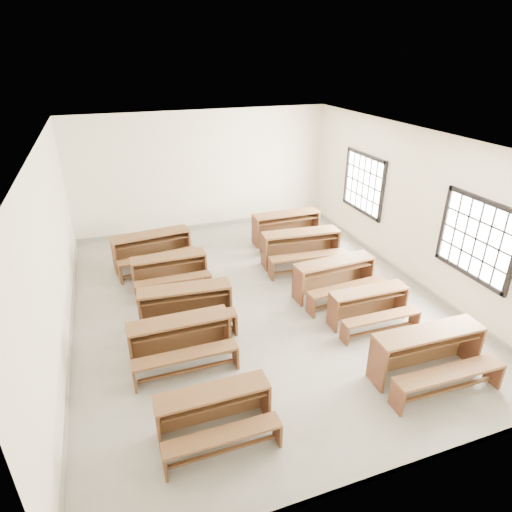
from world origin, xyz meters
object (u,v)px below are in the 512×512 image
object	(u,v)px
desk_set_6	(369,304)
desk_set_9	(287,225)
desk_set_0	(214,410)
desk_set_1	(180,337)
desk_set_5	(429,351)
desk_set_3	(170,269)
desk_set_8	(301,246)
desk_set_4	(152,247)
desk_set_2	(186,304)
desk_set_7	(335,276)

from	to	relation	value
desk_set_6	desk_set_9	bearing A→B (deg)	89.98
desk_set_0	desk_set_1	bearing A→B (deg)	94.65
desk_set_5	desk_set_3	bearing A→B (deg)	130.05
desk_set_1	desk_set_9	distance (m)	5.14
desk_set_6	desk_set_8	world-z (taller)	desk_set_8
desk_set_5	desk_set_6	world-z (taller)	desk_set_5
desk_set_4	desk_set_8	bearing A→B (deg)	-25.52
desk_set_1	desk_set_2	bearing A→B (deg)	74.03
desk_set_0	desk_set_3	size ratio (longest dim) A/B	0.95
desk_set_0	desk_set_3	bearing A→B (deg)	88.69
desk_set_2	desk_set_1	bearing A→B (deg)	-101.22
desk_set_3	desk_set_5	world-z (taller)	desk_set_5
desk_set_2	desk_set_5	size ratio (longest dim) A/B	0.98
desk_set_2	desk_set_3	distance (m)	1.51
desk_set_4	desk_set_9	xyz separation A→B (m)	(3.47, 0.21, -0.00)
desk_set_3	desk_set_5	size ratio (longest dim) A/B	0.88
desk_set_3	desk_set_9	size ratio (longest dim) A/B	0.88
desk_set_6	desk_set_7	distance (m)	1.09
desk_set_5	desk_set_9	distance (m)	5.43
desk_set_1	desk_set_7	world-z (taller)	desk_set_7
desk_set_5	desk_set_6	xyz separation A→B (m)	(-0.04, 1.54, -0.07)
desk_set_0	desk_set_9	distance (m)	6.37
desk_set_7	desk_set_9	distance (m)	2.81
desk_set_2	desk_set_9	bearing A→B (deg)	46.34
desk_set_0	desk_set_6	xyz separation A→B (m)	(3.31, 1.52, -0.00)
desk_set_8	desk_set_9	bearing A→B (deg)	86.18
desk_set_0	desk_set_2	bearing A→B (deg)	86.94
desk_set_1	desk_set_4	size ratio (longest dim) A/B	0.87
desk_set_8	desk_set_2	bearing A→B (deg)	-148.14
desk_set_3	desk_set_6	distance (m)	4.11
desk_set_4	desk_set_6	xyz separation A→B (m)	(3.43, -3.68, -0.07)
desk_set_0	desk_set_6	bearing A→B (deg)	24.72
desk_set_1	desk_set_4	bearing A→B (deg)	89.92
desk_set_1	desk_set_5	bearing A→B (deg)	-25.22
desk_set_2	desk_set_3	bearing A→B (deg)	96.59
desk_set_7	desk_set_4	bearing A→B (deg)	138.29
desk_set_4	desk_set_6	distance (m)	5.03
desk_set_3	desk_set_4	xyz separation A→B (m)	(-0.21, 1.12, 0.05)
desk_set_4	desk_set_9	bearing A→B (deg)	-3.43
desk_set_1	desk_set_8	xyz separation A→B (m)	(3.28, 2.47, 0.05)
desk_set_7	desk_set_3	bearing A→B (deg)	150.84
desk_set_6	desk_set_2	bearing A→B (deg)	162.11
desk_set_5	desk_set_7	distance (m)	2.62
desk_set_3	desk_set_0	bearing A→B (deg)	-91.05
desk_set_8	desk_set_3	bearing A→B (deg)	-174.65
desk_set_0	desk_set_8	size ratio (longest dim) A/B	0.79
desk_set_4	desk_set_8	world-z (taller)	desk_set_8
desk_set_0	desk_set_6	size ratio (longest dim) A/B	1.00
desk_set_1	desk_set_9	xyz separation A→B (m)	(3.48, 3.78, 0.04)
desk_set_2	desk_set_5	xyz separation A→B (m)	(3.21, -2.59, 0.02)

